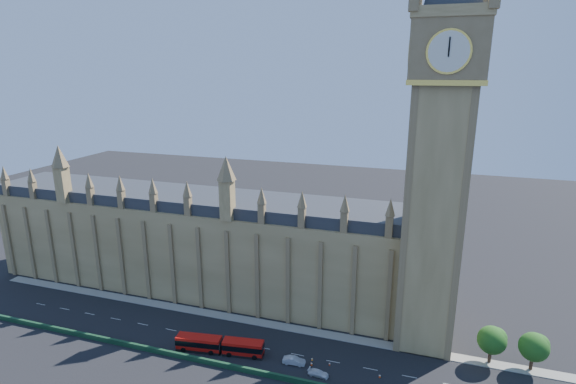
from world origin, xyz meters
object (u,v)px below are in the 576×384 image
(red_bus, at_px, (220,345))
(car_silver, at_px, (294,361))
(car_grey, at_px, (236,347))
(car_white, at_px, (318,373))

(red_bus, height_order, car_silver, red_bus)
(car_grey, xyz_separation_m, car_white, (19.75, -3.08, -0.05))
(red_bus, xyz_separation_m, car_silver, (16.99, 1.05, -0.97))
(red_bus, xyz_separation_m, car_white, (22.86, -1.12, -1.14))
(car_white, bearing_deg, red_bus, 91.70)
(car_grey, bearing_deg, red_bus, 123.41)
(red_bus, height_order, car_white, red_bus)
(car_grey, relative_size, car_white, 0.92)
(red_bus, bearing_deg, car_white, -10.76)
(car_grey, height_order, car_white, car_grey)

